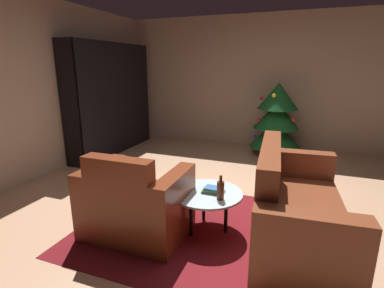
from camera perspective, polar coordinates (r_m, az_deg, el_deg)
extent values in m
plane|color=tan|center=(3.47, 5.24, -13.09)|extent=(7.45, 7.45, 0.00)
cube|color=tan|center=(6.15, 13.60, 11.58)|extent=(5.76, 0.06, 2.60)
cube|color=tan|center=(4.70, -30.56, 8.98)|extent=(0.06, 6.33, 2.60)
cube|color=maroon|center=(3.12, 3.34, -16.42)|extent=(2.58, 1.93, 0.01)
cube|color=black|center=(5.71, -14.00, 8.43)|extent=(0.03, 2.16, 2.03)
cube|color=black|center=(6.69, -10.07, 9.56)|extent=(0.38, 0.03, 2.03)
cube|color=black|center=(4.99, -22.63, 6.83)|extent=(0.38, 0.03, 2.03)
cube|color=black|center=(6.00, -14.79, -1.11)|extent=(0.35, 2.11, 0.03)
cube|color=black|center=(5.90, -15.04, 2.64)|extent=(0.35, 2.11, 0.03)
cube|color=black|center=(5.83, -15.31, 6.49)|extent=(0.35, 2.11, 0.02)
cube|color=black|center=(5.79, -15.59, 10.41)|extent=(0.35, 2.11, 0.02)
cube|color=black|center=(5.77, -15.88, 14.37)|extent=(0.35, 2.11, 0.02)
cube|color=black|center=(5.79, -16.17, 18.34)|extent=(0.35, 2.11, 0.03)
cube|color=black|center=(5.88, -16.69, 9.73)|extent=(0.05, 1.03, 0.64)
cube|color=black|center=(5.87, -16.49, 9.73)|extent=(0.03, 1.06, 0.67)
cube|color=#145586|center=(6.81, -10.45, 2.33)|extent=(0.23, 0.03, 0.27)
cube|color=slate|center=(6.77, -10.62, 2.47)|extent=(0.24, 0.05, 0.32)
cube|color=#472D25|center=(6.71, -10.76, 2.45)|extent=(0.26, 0.04, 0.34)
cube|color=orange|center=(6.67, -11.04, 2.30)|extent=(0.25, 0.05, 0.33)
cube|color=gold|center=(6.64, -11.30, 2.15)|extent=(0.24, 0.03, 0.31)
cube|color=#347A3F|center=(6.62, -11.55, 1.86)|extent=(0.22, 0.04, 0.26)
cube|color=gold|center=(6.58, -11.73, 1.56)|extent=(0.23, 0.05, 0.21)
cube|color=gold|center=(6.73, -10.70, 5.45)|extent=(0.22, 0.05, 0.22)
cube|color=gold|center=(6.68, -10.90, 5.62)|extent=(0.23, 0.05, 0.28)
cube|color=orange|center=(6.63, -11.04, 5.32)|extent=(0.25, 0.04, 0.23)
cube|color=red|center=(6.59, -11.31, 5.55)|extent=(0.24, 0.04, 0.30)
cube|color=red|center=(6.57, -11.50, 5.47)|extent=(0.23, 0.03, 0.29)
cube|color=#B2A599|center=(6.54, -11.69, 5.30)|extent=(0.22, 0.03, 0.26)
cube|color=#3F2417|center=(6.66, -11.20, 15.77)|extent=(0.21, 0.04, 0.23)
cube|color=navy|center=(6.63, -11.52, 16.06)|extent=(0.17, 0.03, 0.30)
cube|color=red|center=(6.59, -11.51, 16.22)|extent=(0.23, 0.03, 0.33)
cube|color=#2A4B8A|center=(6.56, -11.79, 16.00)|extent=(0.20, 0.03, 0.29)
cube|color=navy|center=(6.52, -11.94, 16.26)|extent=(0.22, 0.05, 0.34)
cube|color=#2D5080|center=(6.48, -12.26, 16.19)|extent=(0.20, 0.03, 0.33)
cube|color=maroon|center=(3.04, -10.60, -12.90)|extent=(0.66, 0.72, 0.44)
cube|color=maroon|center=(2.65, -14.15, -7.13)|extent=(0.65, 0.16, 0.43)
cube|color=maroon|center=(2.82, -3.43, -12.33)|extent=(0.17, 0.72, 0.67)
cube|color=maroon|center=(3.20, -17.05, -9.49)|extent=(0.17, 0.72, 0.67)
ellipsoid|color=gray|center=(2.99, -10.84, -6.94)|extent=(0.28, 0.18, 0.18)
sphere|color=gray|center=(3.05, -8.88, -5.32)|extent=(0.13, 0.13, 0.13)
cube|color=brown|center=(3.01, 20.03, -14.32)|extent=(0.86, 1.37, 0.40)
cube|color=brown|center=(2.81, 14.79, -5.59)|extent=(0.27, 1.33, 0.53)
cube|color=brown|center=(2.30, 21.43, -20.16)|extent=(0.78, 0.24, 0.69)
cube|color=brown|center=(3.63, 19.61, -6.60)|extent=(0.78, 0.24, 0.69)
cylinder|color=black|center=(3.01, 6.61, -13.48)|extent=(0.04, 0.04, 0.39)
cylinder|color=black|center=(3.22, 2.30, -11.45)|extent=(0.04, 0.04, 0.39)
cylinder|color=black|center=(2.94, -0.20, -14.12)|extent=(0.04, 0.04, 0.39)
cylinder|color=silver|center=(2.95, 2.95, -9.54)|extent=(0.71, 0.71, 0.02)
cube|color=#4A7357|center=(2.95, 4.17, -9.25)|extent=(0.22, 0.14, 0.02)
cube|color=#4B7E40|center=(2.93, 3.96, -8.96)|extent=(0.19, 0.12, 0.02)
cube|color=#2B5886|center=(2.93, 4.06, -8.53)|extent=(0.15, 0.12, 0.02)
cylinder|color=#532613|center=(2.78, 5.57, -9.02)|extent=(0.07, 0.07, 0.18)
cylinder|color=#532613|center=(2.73, 5.63, -6.75)|extent=(0.03, 0.03, 0.06)
cylinder|color=brown|center=(5.75, 15.70, -1.19)|extent=(0.08, 0.08, 0.16)
cone|color=#185725|center=(5.67, 15.92, 1.86)|extent=(0.92, 0.92, 0.47)
cone|color=#185725|center=(5.60, 16.18, 5.38)|extent=(0.82, 0.82, 0.47)
cone|color=#185725|center=(5.56, 16.45, 8.97)|extent=(0.73, 0.73, 0.47)
sphere|color=red|center=(5.61, 13.43, 8.66)|extent=(0.07, 0.07, 0.07)
sphere|color=red|center=(6.03, 15.11, 2.70)|extent=(0.06, 0.06, 0.06)
sphere|color=red|center=(5.85, 17.14, 7.99)|extent=(0.06, 0.06, 0.06)
sphere|color=yellow|center=(5.27, 15.65, 9.05)|extent=(0.07, 0.07, 0.07)
sphere|color=red|center=(5.44, 19.12, 4.52)|extent=(0.07, 0.07, 0.07)
sphere|color=blue|center=(5.68, 12.10, 1.47)|extent=(0.06, 0.06, 0.06)
sphere|color=red|center=(5.51, 12.84, 4.52)|extent=(0.07, 0.07, 0.07)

